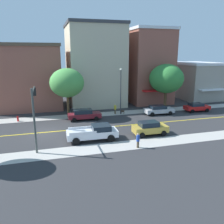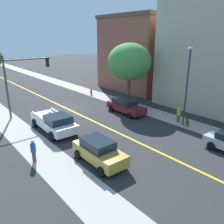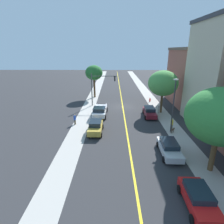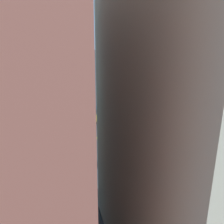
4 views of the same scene
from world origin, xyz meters
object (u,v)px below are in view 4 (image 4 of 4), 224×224
traffic_light_mast (201,78)px  small_dog (119,166)px  pedestrian_yellow_shirt (134,161)px  parking_meter (213,148)px  gold_sedan_right_curb (94,114)px  street_lamp (124,116)px  pedestrian_blue_shirt (112,104)px  white_pickup_truck (152,110)px  silver_sedan_left_curb (44,157)px  maroon_sedan_left_curb (186,141)px

traffic_light_mast → small_dog: size_ratio=8.30×
pedestrian_yellow_shirt → small_dog: (0.19, 1.14, -0.42)m
traffic_light_mast → parking_meter: bearing=-24.6°
parking_meter → traffic_light_mast: 12.14m
parking_meter → gold_sedan_right_curb: 13.02m
parking_meter → street_lamp: 8.35m
parking_meter → pedestrian_blue_shirt: bearing=20.6°
pedestrian_blue_shirt → street_lamp: bearing=67.9°
gold_sedan_right_curb → white_pickup_truck: white_pickup_truck is taller
silver_sedan_left_curb → maroon_sedan_left_curb: bearing=-179.1°
maroon_sedan_left_curb → pedestrian_yellow_shirt: bearing=23.0°
maroon_sedan_left_curb → pedestrian_blue_shirt: 12.33m
street_lamp → pedestrian_yellow_shirt: 3.65m
gold_sedan_right_curb → pedestrian_blue_shirt: gold_sedan_right_curb is taller
parking_meter → pedestrian_blue_shirt: pedestrian_blue_shirt is taller
maroon_sedan_left_curb → pedestrian_yellow_shirt: size_ratio=3.00×
parking_meter → pedestrian_blue_shirt: (13.62, 5.12, -0.08)m
white_pickup_truck → pedestrian_yellow_shirt: white_pickup_truck is taller
white_pickup_truck → pedestrian_blue_shirt: (3.44, 3.91, -0.04)m
maroon_sedan_left_curb → white_pickup_truck: bearing=-90.0°
gold_sedan_right_curb → pedestrian_yellow_shirt: size_ratio=2.60×
maroon_sedan_left_curb → white_pickup_truck: 8.34m
street_lamp → silver_sedan_left_curb: (1.87, 5.78, -3.62)m
street_lamp → small_dog: street_lamp is taller
traffic_light_mast → white_pickup_truck: 6.95m
small_dog → street_lamp: bearing=72.1°
maroon_sedan_left_curb → pedestrian_blue_shirt: pedestrian_blue_shirt is taller
parking_meter → silver_sedan_left_curb: 13.51m
traffic_light_mast → gold_sedan_right_curb: (-0.33, 12.84, -3.38)m
white_pickup_truck → pedestrian_blue_shirt: 5.20m
traffic_light_mast → maroon_sedan_left_curb: (-8.77, 6.30, -3.41)m
pedestrian_blue_shirt → pedestrian_yellow_shirt: (-13.87, 1.68, 0.01)m
gold_sedan_right_curb → small_dog: gold_sedan_right_curb is taller
silver_sedan_left_curb → pedestrian_yellow_shirt: size_ratio=2.92×
maroon_sedan_left_curb → white_pickup_truck: size_ratio=0.85×
silver_sedan_left_curb → small_dog: bearing=160.9°
traffic_light_mast → white_pickup_truck: bearing=-85.9°
white_pickup_truck → pedestrian_yellow_shirt: 11.84m
parking_meter → maroon_sedan_left_curb: 2.35m
maroon_sedan_left_curb → pedestrian_blue_shirt: bearing=-71.1°
parking_meter → white_pickup_truck: white_pickup_truck is taller
maroon_sedan_left_curb → small_dog: 6.79m
silver_sedan_left_curb → gold_sedan_right_curb: (8.32, -5.39, 0.07)m
white_pickup_truck → street_lamp: bearing=59.4°
pedestrian_yellow_shirt → pedestrian_blue_shirt: bearing=-173.4°
street_lamp → pedestrian_blue_shirt: (13.53, -2.47, -3.55)m
small_dog → white_pickup_truck: bearing=105.8°
gold_sedan_right_curb → white_pickup_truck: size_ratio=0.73×
silver_sedan_left_curb → gold_sedan_right_curb: 9.91m
parking_meter → white_pickup_truck: bearing=6.8°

